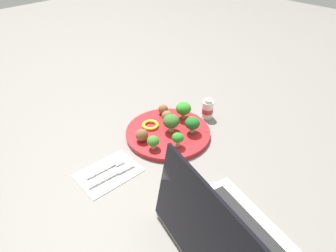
{
  "coord_description": "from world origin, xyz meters",
  "views": [
    {
      "loc": [
        -0.57,
        -0.58,
        0.62
      ],
      "look_at": [
        0.0,
        0.0,
        0.04
      ],
      "focal_mm": 32.66,
      "sensor_mm": 36.0,
      "label": 1
    }
  ],
  "objects_px": {
    "plate": "(168,133)",
    "broccoli_floret_back_left": "(171,122)",
    "broccoli_floret_mid_right": "(178,138)",
    "broccoli_floret_front_left": "(192,123)",
    "yogurt_bottle": "(208,109)",
    "napkin": "(108,173)",
    "meatball_near_rim": "(167,116)",
    "laptop": "(225,239)",
    "pepper_ring_back_left": "(150,125)",
    "broccoli_floret_near_rim": "(183,109)",
    "broccoli_floret_mid_left": "(153,141)",
    "meatball_mid_left": "(142,135)",
    "knife": "(114,174)",
    "meatball_mid_right": "(163,109)",
    "fork": "(107,167)"
  },
  "relations": [
    {
      "from": "broccoli_floret_near_rim",
      "to": "fork",
      "type": "xyz_separation_m",
      "value": [
        -0.33,
        -0.01,
        -0.05
      ]
    },
    {
      "from": "broccoli_floret_mid_left",
      "to": "broccoli_floret_front_left",
      "type": "xyz_separation_m",
      "value": [
        0.15,
        -0.03,
        0.01
      ]
    },
    {
      "from": "fork",
      "to": "meatball_mid_right",
      "type": "bearing_deg",
      "value": 15.12
    },
    {
      "from": "plate",
      "to": "meatball_near_rim",
      "type": "height_order",
      "value": "meatball_near_rim"
    },
    {
      "from": "yogurt_bottle",
      "to": "broccoli_floret_near_rim",
      "type": "bearing_deg",
      "value": 153.35
    },
    {
      "from": "broccoli_floret_mid_left",
      "to": "laptop",
      "type": "xyz_separation_m",
      "value": [
        -0.12,
        -0.36,
        -0.0
      ]
    },
    {
      "from": "broccoli_floret_near_rim",
      "to": "meatball_mid_right",
      "type": "height_order",
      "value": "broccoli_floret_near_rim"
    },
    {
      "from": "meatball_mid_right",
      "to": "plate",
      "type": "bearing_deg",
      "value": -125.1
    },
    {
      "from": "broccoli_floret_near_rim",
      "to": "meatball_near_rim",
      "type": "xyz_separation_m",
      "value": [
        -0.05,
        0.03,
        -0.02
      ]
    },
    {
      "from": "meatball_near_rim",
      "to": "napkin",
      "type": "relative_size",
      "value": 0.23
    },
    {
      "from": "broccoli_floret_front_left",
      "to": "napkin",
      "type": "height_order",
      "value": "broccoli_floret_front_left"
    },
    {
      "from": "meatball_mid_right",
      "to": "yogurt_bottle",
      "type": "xyz_separation_m",
      "value": [
        0.11,
        -0.11,
        -0.0
      ]
    },
    {
      "from": "broccoli_floret_back_left",
      "to": "meatball_near_rim",
      "type": "bearing_deg",
      "value": 58.45
    },
    {
      "from": "broccoli_floret_mid_right",
      "to": "napkin",
      "type": "xyz_separation_m",
      "value": [
        -0.22,
        0.06,
        -0.04
      ]
    },
    {
      "from": "meatball_near_rim",
      "to": "yogurt_bottle",
      "type": "distance_m",
      "value": 0.15
    },
    {
      "from": "broccoli_floret_near_rim",
      "to": "meatball_mid_left",
      "type": "distance_m",
      "value": 0.19
    },
    {
      "from": "broccoli_floret_back_left",
      "to": "knife",
      "type": "height_order",
      "value": "broccoli_floret_back_left"
    },
    {
      "from": "pepper_ring_back_left",
      "to": "broccoli_floret_near_rim",
      "type": "bearing_deg",
      "value": -19.34
    },
    {
      "from": "broccoli_floret_mid_left",
      "to": "pepper_ring_back_left",
      "type": "xyz_separation_m",
      "value": [
        0.07,
        0.09,
        -0.02
      ]
    },
    {
      "from": "meatball_mid_left",
      "to": "napkin",
      "type": "height_order",
      "value": "meatball_mid_left"
    },
    {
      "from": "plate",
      "to": "broccoli_floret_back_left",
      "type": "height_order",
      "value": "broccoli_floret_back_left"
    },
    {
      "from": "broccoli_floret_near_rim",
      "to": "broccoli_floret_mid_left",
      "type": "bearing_deg",
      "value": -164.96
    },
    {
      "from": "meatball_near_rim",
      "to": "laptop",
      "type": "distance_m",
      "value": 0.5
    },
    {
      "from": "broccoli_floret_mid_left",
      "to": "broccoli_floret_front_left",
      "type": "distance_m",
      "value": 0.15
    },
    {
      "from": "meatball_mid_right",
      "to": "meatball_near_rim",
      "type": "relative_size",
      "value": 0.93
    },
    {
      "from": "meatball_mid_right",
      "to": "laptop",
      "type": "height_order",
      "value": "laptop"
    },
    {
      "from": "pepper_ring_back_left",
      "to": "meatball_near_rim",
      "type": "bearing_deg",
      "value": -13.39
    },
    {
      "from": "fork",
      "to": "laptop",
      "type": "bearing_deg",
      "value": -85.31
    },
    {
      "from": "meatball_mid_left",
      "to": "knife",
      "type": "distance_m",
      "value": 0.16
    },
    {
      "from": "broccoli_floret_back_left",
      "to": "yogurt_bottle",
      "type": "bearing_deg",
      "value": -5.64
    },
    {
      "from": "broccoli_floret_mid_right",
      "to": "yogurt_bottle",
      "type": "xyz_separation_m",
      "value": [
        0.21,
        0.05,
        -0.01
      ]
    },
    {
      "from": "broccoli_floret_mid_right",
      "to": "broccoli_floret_front_left",
      "type": "bearing_deg",
      "value": 11.13
    },
    {
      "from": "meatball_mid_right",
      "to": "broccoli_floret_mid_right",
      "type": "bearing_deg",
      "value": -119.94
    },
    {
      "from": "yogurt_bottle",
      "to": "napkin",
      "type": "bearing_deg",
      "value": 178.56
    },
    {
      "from": "knife",
      "to": "broccoli_floret_mid_left",
      "type": "bearing_deg",
      "value": -0.33
    },
    {
      "from": "broccoli_floret_front_left",
      "to": "broccoli_floret_mid_right",
      "type": "bearing_deg",
      "value": -168.87
    },
    {
      "from": "meatball_mid_left",
      "to": "fork",
      "type": "distance_m",
      "value": 0.15
    },
    {
      "from": "meatball_mid_right",
      "to": "knife",
      "type": "relative_size",
      "value": 0.24
    },
    {
      "from": "pepper_ring_back_left",
      "to": "broccoli_floret_front_left",
      "type": "bearing_deg",
      "value": -57.63
    },
    {
      "from": "broccoli_floret_near_rim",
      "to": "napkin",
      "type": "bearing_deg",
      "value": -174.88
    },
    {
      "from": "laptop",
      "to": "yogurt_bottle",
      "type": "bearing_deg",
      "value": 43.43
    },
    {
      "from": "meatball_near_rim",
      "to": "knife",
      "type": "xyz_separation_m",
      "value": [
        -0.28,
        -0.08,
        -0.03
      ]
    },
    {
      "from": "broccoli_floret_mid_left",
      "to": "knife",
      "type": "distance_m",
      "value": 0.15
    },
    {
      "from": "broccoli_floret_near_rim",
      "to": "meatball_near_rim",
      "type": "distance_m",
      "value": 0.06
    },
    {
      "from": "meatball_near_rim",
      "to": "knife",
      "type": "bearing_deg",
      "value": -165.08
    },
    {
      "from": "broccoli_floret_back_left",
      "to": "napkin",
      "type": "bearing_deg",
      "value": -178.69
    },
    {
      "from": "broccoli_floret_back_left",
      "to": "knife",
      "type": "xyz_separation_m",
      "value": [
        -0.25,
        -0.02,
        -0.04
      ]
    },
    {
      "from": "yogurt_bottle",
      "to": "laptop",
      "type": "xyz_separation_m",
      "value": [
        -0.39,
        -0.36,
        0.01
      ]
    },
    {
      "from": "fork",
      "to": "knife",
      "type": "relative_size",
      "value": 0.83
    },
    {
      "from": "broccoli_floret_back_left",
      "to": "meatball_mid_left",
      "type": "distance_m",
      "value": 0.11
    }
  ]
}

